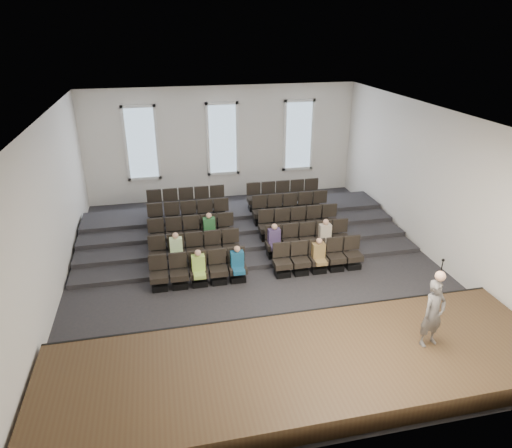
% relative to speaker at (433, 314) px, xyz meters
% --- Properties ---
extents(ground, '(14.00, 14.00, 0.00)m').
position_rel_speaker_xyz_m(ground, '(-3.01, 5.21, -1.34)').
color(ground, black).
rests_on(ground, ground).
extents(ceiling, '(12.00, 14.00, 0.02)m').
position_rel_speaker_xyz_m(ceiling, '(-3.01, 5.21, 3.67)').
color(ceiling, white).
rests_on(ceiling, ground).
extents(wall_back, '(12.00, 0.04, 5.00)m').
position_rel_speaker_xyz_m(wall_back, '(-3.01, 12.23, 1.16)').
color(wall_back, silver).
rests_on(wall_back, ground).
extents(wall_front, '(12.00, 0.04, 5.00)m').
position_rel_speaker_xyz_m(wall_front, '(-3.01, -1.81, 1.16)').
color(wall_front, silver).
rests_on(wall_front, ground).
extents(wall_left, '(0.04, 14.00, 5.00)m').
position_rel_speaker_xyz_m(wall_left, '(-9.03, 5.21, 1.16)').
color(wall_left, silver).
rests_on(wall_left, ground).
extents(wall_right, '(0.04, 14.00, 5.00)m').
position_rel_speaker_xyz_m(wall_right, '(3.01, 5.21, 1.16)').
color(wall_right, silver).
rests_on(wall_right, ground).
extents(stage, '(11.80, 3.60, 0.50)m').
position_rel_speaker_xyz_m(stage, '(-3.01, 0.11, -1.09)').
color(stage, '#3F2D1B').
rests_on(stage, ground).
extents(stage_lip, '(11.80, 0.06, 0.52)m').
position_rel_speaker_xyz_m(stage_lip, '(-3.01, 1.88, -1.09)').
color(stage_lip, black).
rests_on(stage_lip, ground).
extents(risers, '(11.80, 4.80, 0.60)m').
position_rel_speaker_xyz_m(risers, '(-3.01, 8.38, -1.14)').
color(risers, black).
rests_on(risers, ground).
extents(seating_rows, '(6.80, 4.70, 1.67)m').
position_rel_speaker_xyz_m(seating_rows, '(-3.01, 6.75, -0.66)').
color(seating_rows, black).
rests_on(seating_rows, ground).
extents(windows, '(8.44, 0.10, 3.24)m').
position_rel_speaker_xyz_m(windows, '(-3.01, 12.16, 1.36)').
color(windows, white).
rests_on(windows, wall_back).
extents(audience, '(5.45, 2.64, 1.10)m').
position_rel_speaker_xyz_m(audience, '(-3.20, 5.36, -0.55)').
color(audience, '#A0CD52').
rests_on(audience, seating_rows).
extents(speaker, '(0.69, 0.53, 1.68)m').
position_rel_speaker_xyz_m(speaker, '(0.00, 0.00, 0.00)').
color(speaker, '#585553').
rests_on(speaker, stage).
extents(mic_stand, '(0.29, 0.29, 1.72)m').
position_rel_speaker_xyz_m(mic_stand, '(0.67, 0.89, -0.33)').
color(mic_stand, black).
rests_on(mic_stand, stage).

